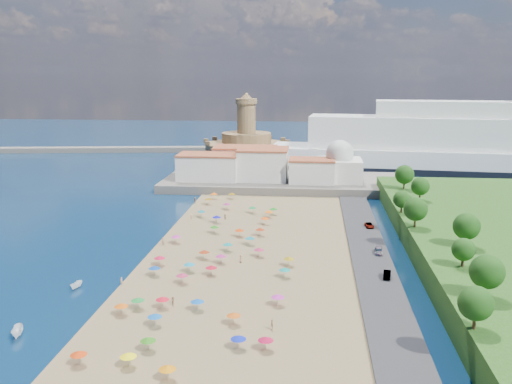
# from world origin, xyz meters

# --- Properties ---
(ground) EXTENTS (700.00, 700.00, 0.00)m
(ground) POSITION_xyz_m (0.00, 0.00, 0.00)
(ground) COLOR #071938
(ground) RESTS_ON ground
(terrace) EXTENTS (90.00, 36.00, 3.00)m
(terrace) POSITION_xyz_m (10.00, 73.00, 1.50)
(terrace) COLOR #59544C
(terrace) RESTS_ON ground
(jetty) EXTENTS (18.00, 70.00, 2.40)m
(jetty) POSITION_xyz_m (-12.00, 108.00, 1.20)
(jetty) COLOR #59544C
(jetty) RESTS_ON ground
(breakwater) EXTENTS (199.03, 34.77, 2.60)m
(breakwater) POSITION_xyz_m (-110.00, 153.00, 1.30)
(breakwater) COLOR #59544C
(breakwater) RESTS_ON ground
(waterfront_buildings) EXTENTS (57.00, 29.00, 11.00)m
(waterfront_buildings) POSITION_xyz_m (-3.05, 73.64, 7.88)
(waterfront_buildings) COLOR silver
(waterfront_buildings) RESTS_ON terrace
(domed_building) EXTENTS (16.00, 16.00, 15.00)m
(domed_building) POSITION_xyz_m (30.00, 71.00, 8.97)
(domed_building) COLOR silver
(domed_building) RESTS_ON terrace
(fortress) EXTENTS (40.00, 40.00, 32.40)m
(fortress) POSITION_xyz_m (-12.00, 138.00, 6.68)
(fortress) COLOR #A17B50
(fortress) RESTS_ON ground
(cruise_ship) EXTENTS (170.20, 40.86, 36.87)m
(cruise_ship) POSITION_xyz_m (85.95, 109.62, 10.92)
(cruise_ship) COLOR black
(cruise_ship) RESTS_ON ground
(beach_parasols) EXTENTS (31.35, 117.02, 2.20)m
(beach_parasols) POSITION_xyz_m (-1.37, -13.71, 2.15)
(beach_parasols) COLOR gray
(beach_parasols) RESTS_ON beach
(beachgoers) EXTENTS (32.72, 91.57, 1.87)m
(beachgoers) POSITION_xyz_m (-7.26, -3.23, 1.15)
(beachgoers) COLOR tan
(beachgoers) RESTS_ON beach
(moored_boats) EXTENTS (3.46, 25.35, 1.67)m
(moored_boats) POSITION_xyz_m (-26.93, -46.96, 0.78)
(moored_boats) COLOR white
(moored_boats) RESTS_ON ground
(parked_cars) EXTENTS (2.43, 43.32, 1.40)m
(parked_cars) POSITION_xyz_m (36.00, -3.06, 1.35)
(parked_cars) COLOR gray
(parked_cars) RESTS_ON promenade
(hillside_trees) EXTENTS (14.38, 105.97, 7.64)m
(hillside_trees) POSITION_xyz_m (48.28, -5.74, 10.23)
(hillside_trees) COLOR #382314
(hillside_trees) RESTS_ON hillside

